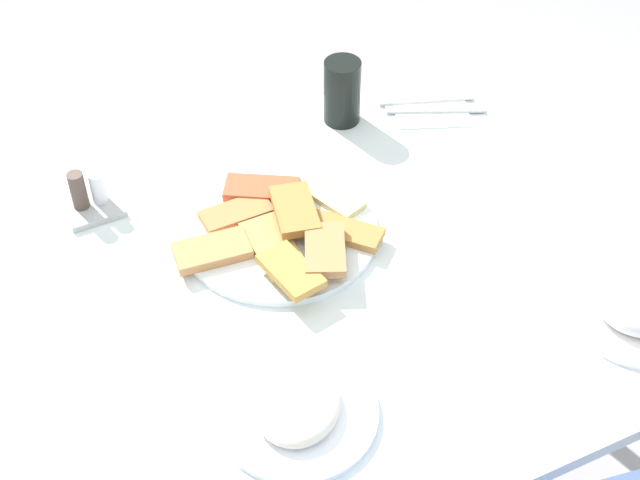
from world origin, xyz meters
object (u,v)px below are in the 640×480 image
soda_can (342,92)px  fork (425,99)px  salad_plate_rice (297,408)px  paper_napkin (430,106)px  condiment_caddy (90,198)px  dining_table (347,302)px  pide_platter (281,230)px  spoon (435,109)px

soda_can → fork: 0.18m
salad_plate_rice → paper_napkin: bearing=-134.0°
fork → salad_plate_rice: bearing=65.7°
fork → condiment_caddy: 0.65m
dining_table → condiment_caddy: (0.32, -0.30, 0.10)m
pide_platter → soda_can: size_ratio=2.73×
paper_napkin → spoon: 0.02m
spoon → condiment_caddy: condiment_caddy is taller
pide_platter → condiment_caddy: 0.32m
condiment_caddy → fork: bearing=-177.5°
salad_plate_rice → condiment_caddy: 0.53m
dining_table → spoon: bearing=-138.1°
salad_plate_rice → spoon: bearing=-135.0°
paper_napkin → dining_table: bearing=43.6°
pide_platter → paper_napkin: size_ratio=2.46×
pide_platter → spoon: pide_platter is taller
salad_plate_rice → paper_napkin: salad_plate_rice is taller
salad_plate_rice → fork: salad_plate_rice is taller
fork → soda_can: bearing=13.1°
fork → condiment_caddy: (0.64, 0.03, 0.02)m
fork → pide_platter: bearing=48.1°
pide_platter → salad_plate_rice: (0.11, 0.32, 0.00)m
dining_table → paper_napkin: size_ratio=7.75×
pide_platter → fork: pide_platter is taller
pide_platter → dining_table: bearing=121.5°
salad_plate_rice → condiment_caddy: size_ratio=2.34×
salad_plate_rice → pide_platter: bearing=-109.7°
dining_table → condiment_caddy: bearing=-43.0°
dining_table → fork: 0.47m
condiment_caddy → dining_table: bearing=137.0°
dining_table → salad_plate_rice: bearing=49.7°
paper_napkin → fork: (0.00, -0.02, 0.00)m
paper_napkin → condiment_caddy: 0.64m
soda_can → fork: size_ratio=0.68×
dining_table → paper_napkin: 0.46m
dining_table → paper_napkin: bearing=-136.4°
soda_can → spoon: (-0.17, 0.05, -0.06)m
dining_table → pide_platter: 0.16m
fork → condiment_caddy: size_ratio=1.93×
spoon → soda_can: bearing=6.7°
soda_can → paper_napkin: soda_can is taller
fork → spoon: bearing=108.8°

